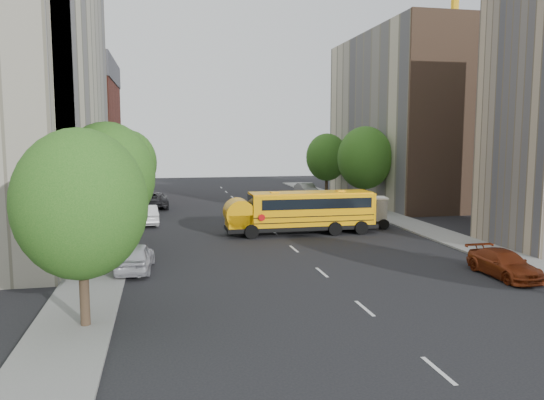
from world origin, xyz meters
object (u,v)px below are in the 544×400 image
object	(u,v)px
street_tree_5	(327,157)
parked_car_2	(155,200)
parked_car_3	(504,264)
street_tree_2	(128,163)
street_tree_1	(108,176)
parked_car_5	(306,190)
school_bus	(300,210)
safari_truck	(352,211)
parked_car_1	(146,215)
street_tree_0	(81,204)
street_tree_4	(365,158)
parked_car_4	(333,199)
parked_car_0	(135,257)

from	to	relation	value
street_tree_5	parked_car_2	distance (m)	21.12
parked_car_2	parked_car_3	world-z (taller)	parked_car_2
street_tree_2	parked_car_3	size ratio (longest dim) A/B	1.68
street_tree_2	parked_car_3	distance (m)	31.91
street_tree_1	parked_car_5	xyz separation A→B (m)	(19.80, 30.90, -4.15)
school_bus	safari_truck	xyz separation A→B (m)	(4.71, 1.86, -0.49)
parked_car_1	street_tree_0	bearing A→B (deg)	80.30
street_tree_4	parked_car_4	world-z (taller)	street_tree_4
street_tree_4	parked_car_0	bearing A→B (deg)	-136.26
school_bus	parked_car_1	world-z (taller)	school_bus
street_tree_1	parked_car_4	world-z (taller)	street_tree_1
street_tree_2	parked_car_0	world-z (taller)	street_tree_2
parked_car_5	street_tree_0	bearing A→B (deg)	-119.02
street_tree_1	street_tree_2	size ratio (longest dim) A/B	1.03
street_tree_1	safari_truck	xyz separation A→B (m)	(17.44, 9.03, -3.69)
street_tree_4	street_tree_5	size ratio (longest dim) A/B	1.08
street_tree_4	parked_car_1	world-z (taller)	street_tree_4
street_tree_2	street_tree_4	bearing A→B (deg)	0.00
street_tree_0	parked_car_1	distance (m)	24.09
parked_car_0	street_tree_2	bearing A→B (deg)	-81.90
street_tree_2	school_bus	world-z (taller)	street_tree_2
parked_car_1	parked_car_4	size ratio (longest dim) A/B	1.03
school_bus	safari_truck	distance (m)	5.09
parked_car_2	parked_car_5	xyz separation A→B (m)	(17.69, 6.84, 0.00)
parked_car_4	parked_car_1	bearing A→B (deg)	-156.04
street_tree_5	parked_car_1	distance (m)	26.43
school_bus	parked_car_2	xyz separation A→B (m)	(-10.62, 16.89, -0.96)
parked_car_1	parked_car_2	bearing A→B (deg)	-99.18
safari_truck	parked_car_2	bearing A→B (deg)	147.62
street_tree_5	parked_car_5	xyz separation A→B (m)	(-2.20, 0.90, -3.90)
school_bus	parked_car_0	bearing A→B (deg)	-142.12
street_tree_4	parked_car_4	bearing A→B (deg)	126.78
parked_car_4	parked_car_0	bearing A→B (deg)	-126.68
school_bus	street_tree_0	bearing A→B (deg)	-126.75
street_tree_2	street_tree_4	world-z (taller)	street_tree_4
street_tree_1	parked_car_2	xyz separation A→B (m)	(2.11, 24.06, -4.15)
parked_car_2	street_tree_1	bearing A→B (deg)	83.82
school_bus	street_tree_1	bearing A→B (deg)	-150.82
street_tree_0	parked_car_3	distance (m)	20.47
street_tree_2	safari_truck	bearing A→B (deg)	-27.21
street_tree_0	street_tree_2	size ratio (longest dim) A/B	0.96
street_tree_2	street_tree_0	bearing A→B (deg)	-90.00
street_tree_0	street_tree_2	distance (m)	28.00
safari_truck	parked_car_1	distance (m)	16.59
safari_truck	parked_car_4	distance (m)	12.15
street_tree_0	parked_car_0	world-z (taller)	street_tree_0
safari_truck	street_tree_5	bearing A→B (deg)	89.79
street_tree_0	parked_car_5	xyz separation A→B (m)	(19.80, 40.90, -3.84)
street_tree_2	street_tree_4	xyz separation A→B (m)	(22.00, 0.00, 0.25)
street_tree_2	parked_car_3	bearing A→B (deg)	-51.25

